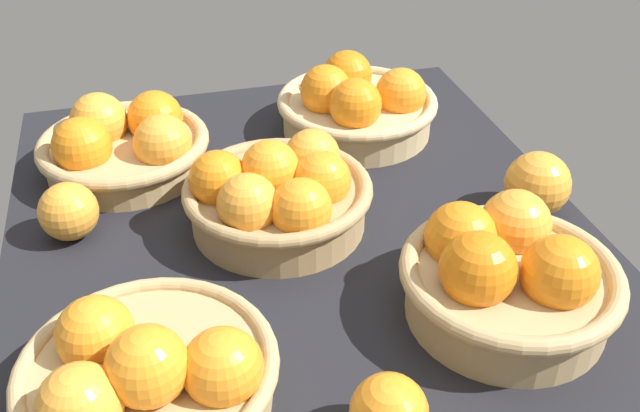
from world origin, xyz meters
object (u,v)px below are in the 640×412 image
(loose_orange_front_gap, at_px, (394,411))
(loose_orange_side_gap, at_px, (69,211))
(basket_far_left, at_px, (145,375))
(basket_near_left, at_px, (506,274))
(loose_orange_back_gap, at_px, (537,184))
(basket_far_right, at_px, (125,144))
(basket_near_right, at_px, (357,105))
(basket_center, at_px, (279,194))

(loose_orange_front_gap, height_order, loose_orange_side_gap, loose_orange_side_gap)
(basket_far_left, height_order, loose_orange_side_gap, basket_far_left)
(basket_near_left, distance_m, loose_orange_side_gap, 0.52)
(loose_orange_front_gap, relative_size, loose_orange_back_gap, 0.83)
(basket_far_right, xyz_separation_m, basket_near_left, (-0.40, -0.38, 0.01))
(basket_near_left, xyz_separation_m, loose_orange_side_gap, (0.26, 0.45, -0.01))
(basket_near_left, height_order, loose_orange_side_gap, basket_near_left)
(loose_orange_back_gap, distance_m, loose_orange_side_gap, 0.58)
(basket_near_right, distance_m, basket_near_left, 0.42)
(loose_orange_back_gap, bearing_deg, basket_far_left, 111.31)
(loose_orange_front_gap, bearing_deg, basket_center, 4.92)
(basket_near_right, distance_m, loose_orange_front_gap, 0.57)
(loose_orange_front_gap, xyz_separation_m, loose_orange_side_gap, (0.39, 0.28, 0.00))
(basket_far_right, distance_m, basket_center, 0.26)
(basket_near_right, distance_m, loose_orange_back_gap, 0.31)
(basket_far_right, bearing_deg, loose_orange_side_gap, 152.92)
(basket_far_right, xyz_separation_m, loose_orange_front_gap, (-0.53, -0.21, -0.01))
(basket_far_left, bearing_deg, basket_near_right, -36.77)
(basket_near_right, distance_m, basket_far_right, 0.34)
(basket_near_right, height_order, loose_orange_side_gap, basket_near_right)
(basket_far_left, xyz_separation_m, basket_center, (0.25, -0.18, 0.01))
(basket_near_right, relative_size, basket_center, 1.03)
(basket_far_right, relative_size, loose_orange_back_gap, 2.82)
(basket_near_left, distance_m, loose_orange_back_gap, 0.20)
(basket_near_right, bearing_deg, loose_orange_side_gap, 111.61)
(basket_far_right, bearing_deg, loose_orange_front_gap, -158.61)
(loose_orange_side_gap, bearing_deg, basket_far_right, -27.08)
(basket_center, bearing_deg, basket_far_left, 144.50)
(basket_near_right, relative_size, loose_orange_side_gap, 3.36)
(basket_far_right, height_order, loose_orange_side_gap, basket_far_right)
(basket_near_left, relative_size, loose_orange_front_gap, 3.33)
(basket_far_right, xyz_separation_m, basket_far_left, (-0.44, -0.00, -0.00))
(basket_near_left, relative_size, basket_center, 0.99)
(basket_center, relative_size, loose_orange_front_gap, 3.36)
(basket_far_right, height_order, basket_center, basket_center)
(basket_near_left, bearing_deg, basket_near_right, 4.35)
(basket_near_right, height_order, loose_orange_front_gap, basket_near_right)
(basket_far_left, distance_m, loose_orange_front_gap, 0.23)
(loose_orange_front_gap, distance_m, loose_orange_side_gap, 0.48)
(basket_far_right, relative_size, loose_orange_side_gap, 3.28)
(basket_far_left, height_order, loose_orange_back_gap, basket_far_left)
(basket_far_left, distance_m, loose_orange_side_gap, 0.30)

